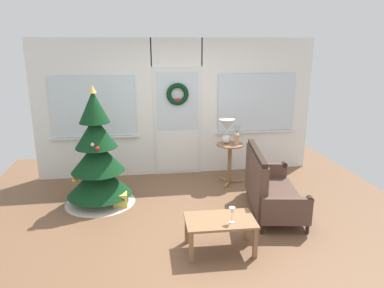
{
  "coord_description": "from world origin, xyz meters",
  "views": [
    {
      "loc": [
        -0.73,
        -4.6,
        2.47
      ],
      "look_at": [
        0.05,
        0.55,
        1.0
      ],
      "focal_mm": 33.85,
      "sensor_mm": 36.0,
      "label": 1
    }
  ],
  "objects": [
    {
      "name": "wine_glass",
      "position": [
        0.31,
        -0.84,
        0.55
      ],
      "size": [
        0.08,
        0.08,
        0.2
      ],
      "color": "silver",
      "rests_on": "coffee_table"
    },
    {
      "name": "ground_plane",
      "position": [
        0.0,
        0.0,
        0.0
      ],
      "size": [
        6.76,
        6.76,
        0.0
      ],
      "primitive_type": "plane",
      "color": "brown"
    },
    {
      "name": "flower_vase",
      "position": [
        0.96,
        1.31,
        0.85
      ],
      "size": [
        0.11,
        0.1,
        0.35
      ],
      "color": "tan",
      "rests_on": "side_table"
    },
    {
      "name": "christmas_tree",
      "position": [
        -1.38,
        0.89,
        0.67
      ],
      "size": [
        1.1,
        1.1,
        1.87
      ],
      "color": "#4C331E",
      "rests_on": "ground"
    },
    {
      "name": "back_wall_with_door",
      "position": [
        0.0,
        2.08,
        1.28
      ],
      "size": [
        5.2,
        0.19,
        2.55
      ],
      "color": "white",
      "rests_on": "ground"
    },
    {
      "name": "table_lamp",
      "position": [
        0.8,
        1.41,
        1.02
      ],
      "size": [
        0.28,
        0.28,
        0.44
      ],
      "color": "silver",
      "rests_on": "side_table"
    },
    {
      "name": "gift_box",
      "position": [
        -1.06,
        0.69,
        0.11
      ],
      "size": [
        0.21,
        0.19,
        0.21
      ],
      "primitive_type": "cube",
      "color": "#D8C64C",
      "rests_on": "ground"
    },
    {
      "name": "coffee_table",
      "position": [
        0.2,
        -0.75,
        0.35
      ],
      "size": [
        0.85,
        0.54,
        0.41
      ],
      "color": "#8E6642",
      "rests_on": "ground"
    },
    {
      "name": "settee_sofa",
      "position": [
        1.15,
        0.19,
        0.38
      ],
      "size": [
        0.91,
        1.56,
        0.96
      ],
      "color": "black",
      "rests_on": "ground"
    },
    {
      "name": "side_table",
      "position": [
        0.86,
        1.37,
        0.52
      ],
      "size": [
        0.5,
        0.48,
        0.74
      ],
      "color": "#8E6642",
      "rests_on": "ground"
    }
  ]
}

